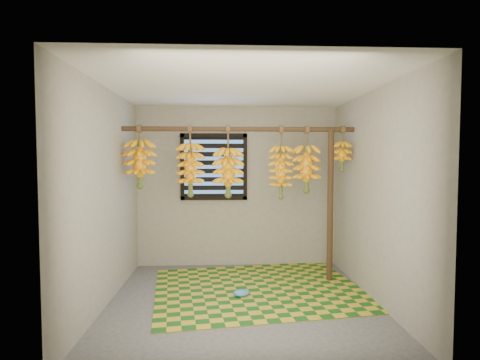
{
  "coord_description": "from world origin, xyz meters",
  "views": [
    {
      "loc": [
        -0.22,
        -4.15,
        1.6
      ],
      "look_at": [
        0.0,
        0.55,
        1.35
      ],
      "focal_mm": 28.0,
      "sensor_mm": 36.0,
      "label": 1
    }
  ],
  "objects": [
    {
      "name": "ceiling",
      "position": [
        0.0,
        0.0,
        2.4
      ],
      "size": [
        3.0,
        3.0,
        0.01
      ],
      "primitive_type": "cube",
      "color": "silver",
      "rests_on": "wall_back"
    },
    {
      "name": "plastic_bag",
      "position": [
        -0.01,
        0.14,
        0.05
      ],
      "size": [
        0.21,
        0.17,
        0.08
      ],
      "primitive_type": "ellipsoid",
      "rotation": [
        0.0,
        0.0,
        0.16
      ],
      "color": "#3B88DC",
      "rests_on": "woven_mat"
    },
    {
      "name": "wall_left",
      "position": [
        -1.5,
        0.0,
        1.2
      ],
      "size": [
        0.01,
        3.0,
        2.4
      ],
      "primitive_type": "cube",
      "color": "gray",
      "rests_on": "floor"
    },
    {
      "name": "woven_mat",
      "position": [
        0.22,
        0.4,
        0.01
      ],
      "size": [
        2.76,
        2.33,
        0.01
      ],
      "primitive_type": "cube",
      "rotation": [
        0.0,
        0.0,
        0.14
      ],
      "color": "#195118",
      "rests_on": "floor"
    },
    {
      "name": "floor",
      "position": [
        0.0,
        0.0,
        -0.01
      ],
      "size": [
        3.0,
        3.0,
        0.01
      ],
      "primitive_type": "cube",
      "color": "#4B4B4B",
      "rests_on": "ground"
    },
    {
      "name": "banana_bunch_f",
      "position": [
        1.35,
        0.7,
        1.66
      ],
      "size": [
        0.25,
        0.25,
        0.6
      ],
      "color": "brown",
      "rests_on": "hanging_pole"
    },
    {
      "name": "banana_bunch_a",
      "position": [
        -1.28,
        0.7,
        1.55
      ],
      "size": [
        0.37,
        0.37,
        0.8
      ],
      "color": "brown",
      "rests_on": "hanging_pole"
    },
    {
      "name": "support_post",
      "position": [
        1.2,
        0.7,
        1.0
      ],
      "size": [
        0.08,
        0.08,
        2.0
      ],
      "primitive_type": "cylinder",
      "color": "#4A351E",
      "rests_on": "floor"
    },
    {
      "name": "wall_right",
      "position": [
        1.5,
        0.0,
        1.2
      ],
      "size": [
        0.01,
        3.0,
        2.4
      ],
      "primitive_type": "cube",
      "color": "gray",
      "rests_on": "floor"
    },
    {
      "name": "banana_bunch_e",
      "position": [
        0.88,
        0.7,
        1.49
      ],
      "size": [
        0.34,
        0.34,
        0.87
      ],
      "color": "brown",
      "rests_on": "hanging_pole"
    },
    {
      "name": "banana_bunch_b",
      "position": [
        -0.63,
        0.7,
        1.48
      ],
      "size": [
        0.34,
        0.34,
        0.91
      ],
      "color": "brown",
      "rests_on": "hanging_pole"
    },
    {
      "name": "wall_back",
      "position": [
        0.0,
        1.5,
        1.2
      ],
      "size": [
        3.0,
        0.01,
        2.4
      ],
      "primitive_type": "cube",
      "color": "gray",
      "rests_on": "floor"
    },
    {
      "name": "hanging_pole",
      "position": [
        0.0,
        0.7,
        2.0
      ],
      "size": [
        3.0,
        0.06,
        0.06
      ],
      "primitive_type": "cylinder",
      "rotation": [
        0.0,
        1.57,
        0.0
      ],
      "color": "#4A351E",
      "rests_on": "wall_left"
    },
    {
      "name": "window",
      "position": [
        -0.35,
        1.48,
        1.5
      ],
      "size": [
        1.0,
        0.04,
        1.0
      ],
      "color": "black",
      "rests_on": "wall_back"
    },
    {
      "name": "banana_bunch_c",
      "position": [
        -0.15,
        0.7,
        1.44
      ],
      "size": [
        0.35,
        0.35,
        0.92
      ],
      "color": "brown",
      "rests_on": "hanging_pole"
    },
    {
      "name": "banana_bunch_d",
      "position": [
        0.54,
        0.7,
        1.45
      ],
      "size": [
        0.31,
        0.31,
        0.95
      ],
      "color": "brown",
      "rests_on": "hanging_pole"
    }
  ]
}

